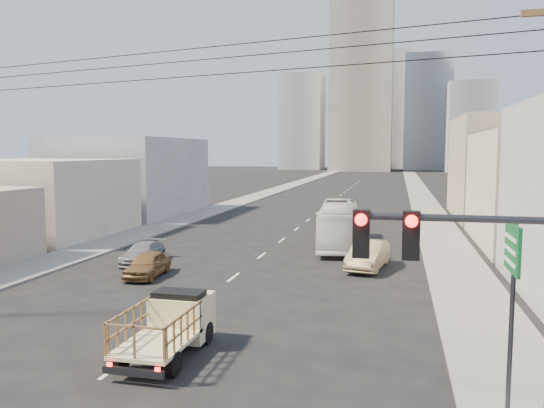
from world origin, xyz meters
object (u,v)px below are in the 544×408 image
at_px(city_bus, 339,224).
at_px(sedan_tan, 368,255).
at_px(sedan_grey, 143,253).
at_px(green_sign, 512,270).
at_px(sedan_brown, 148,264).
at_px(flatbed_pickup, 169,322).
at_px(traffic_signal, 485,314).

bearing_deg(city_bus, sedan_tan, -75.85).
relative_size(sedan_grey, green_sign, 0.83).
height_order(city_bus, sedan_brown, city_bus).
xyz_separation_m(city_bus, sedan_tan, (2.43, -6.96, -0.74)).
xyz_separation_m(city_bus, sedan_brown, (-8.90, -11.66, -0.87)).
xyz_separation_m(sedan_brown, sedan_tan, (11.32, 4.70, 0.13)).
height_order(flatbed_pickup, city_bus, city_bus).
xyz_separation_m(sedan_grey, green_sign, (17.54, -14.75, 3.14)).
relative_size(sedan_grey, traffic_signal, 0.69).
relative_size(sedan_tan, sedan_grey, 1.15).
relative_size(city_bus, sedan_brown, 2.85).
bearing_deg(flatbed_pickup, city_bus, 81.43).
bearing_deg(flatbed_pickup, sedan_tan, 68.66).
xyz_separation_m(city_bus, sedan_grey, (-10.78, -8.52, -0.93)).
bearing_deg(sedan_tan, traffic_signal, -73.14).
relative_size(flatbed_pickup, sedan_grey, 1.06).
bearing_deg(sedan_brown, city_bus, 48.10).
bearing_deg(green_sign, traffic_signal, -105.55).
bearing_deg(sedan_grey, flatbed_pickup, -63.52).
relative_size(city_bus, sedan_tan, 2.29).
xyz_separation_m(sedan_brown, green_sign, (15.66, -11.61, 3.09)).
height_order(sedan_brown, sedan_grey, sedan_brown).
height_order(flatbed_pickup, green_sign, green_sign).
xyz_separation_m(city_bus, traffic_signal, (5.37, -28.28, 2.55)).
distance_m(sedan_brown, traffic_signal, 22.17).
height_order(city_bus, traffic_signal, traffic_signal).
xyz_separation_m(flatbed_pickup, sedan_brown, (-5.67, 9.79, -0.44)).
bearing_deg(city_bus, sedan_grey, -146.75).
height_order(traffic_signal, green_sign, traffic_signal).
xyz_separation_m(sedan_brown, traffic_signal, (14.27, -16.62, 3.42)).
height_order(sedan_brown, sedan_tan, sedan_tan).
bearing_deg(sedan_brown, sedan_tan, 17.98).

